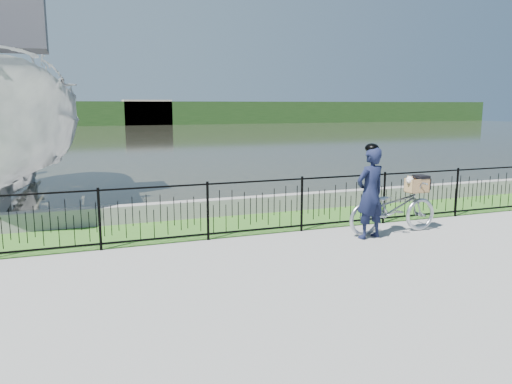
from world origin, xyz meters
name	(u,v)px	position (x,y,z in m)	size (l,w,h in m)	color
ground	(289,258)	(0.00, 0.00, 0.00)	(120.00, 120.00, 0.00)	gray
grass_strip	(241,224)	(0.00, 2.60, 0.00)	(60.00, 2.00, 0.01)	#34651F
water	(117,138)	(0.00, 33.00, 0.00)	(120.00, 120.00, 0.00)	#2A2A20
quay_wall	(227,207)	(0.00, 3.60, 0.20)	(60.00, 0.30, 0.40)	gray
fence	(256,207)	(0.00, 1.60, 0.58)	(14.00, 0.06, 1.15)	black
far_treeline	(98,113)	(0.00, 60.00, 1.50)	(120.00, 6.00, 3.00)	#214219
far_building_right	(147,112)	(6.00, 58.50, 1.60)	(6.00, 3.00, 3.20)	#AFA08C
bicycle_rig	(393,207)	(2.68, 0.81, 0.54)	(2.02, 0.70, 1.18)	#ADB1BA
cyclist	(370,192)	(2.01, 0.64, 0.92)	(0.72, 0.55, 1.87)	black
boat_near	(8,128)	(-4.93, 7.09, 2.00)	(4.45, 10.02, 5.57)	beige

